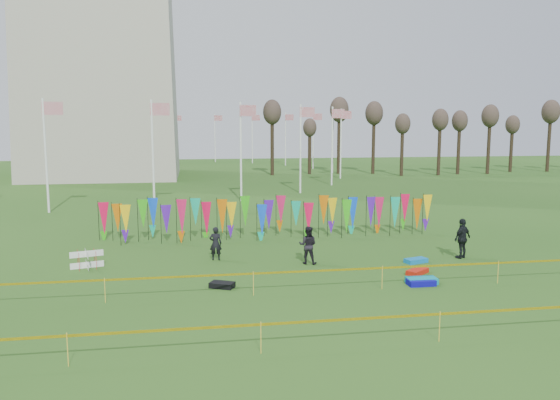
{
  "coord_description": "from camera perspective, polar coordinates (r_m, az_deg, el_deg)",
  "views": [
    {
      "loc": [
        -3.94,
        -20.27,
        6.16
      ],
      "look_at": [
        0.32,
        6.0,
        2.49
      ],
      "focal_mm": 35.0,
      "sensor_mm": 36.0,
      "label": 1
    }
  ],
  "objects": [
    {
      "name": "kite_bag_red",
      "position": [
        23.64,
        14.16,
        -7.26
      ],
      "size": [
        1.16,
        1.05,
        0.2
      ],
      "primitive_type": "cube",
      "rotation": [
        0.0,
        0.0,
        0.66
      ],
      "color": "red",
      "rests_on": "ground"
    },
    {
      "name": "person_mid",
      "position": [
        24.42,
        2.93,
        -4.73
      ],
      "size": [
        0.95,
        0.77,
        1.7
      ],
      "primitive_type": "imported",
      "rotation": [
        0.0,
        0.0,
        2.77
      ],
      "color": "black",
      "rests_on": "ground"
    },
    {
      "name": "flagpole_ring",
      "position": [
        69.04,
        -17.68,
        5.69
      ],
      "size": [
        57.4,
        56.16,
        8.0
      ],
      "color": "white",
      "rests_on": "ground"
    },
    {
      "name": "caution_tape_far",
      "position": [
        15.47,
        5.41,
        -12.56
      ],
      "size": [
        26.0,
        0.02,
        0.9
      ],
      "color": "yellow",
      "rests_on": "ground"
    },
    {
      "name": "kite_bag_turquoise",
      "position": [
        22.29,
        14.57,
        -8.14
      ],
      "size": [
        1.19,
        0.62,
        0.24
      ],
      "primitive_type": "cube",
      "rotation": [
        0.0,
        0.0,
        -0.03
      ],
      "color": "#0B93A8",
      "rests_on": "ground"
    },
    {
      "name": "kite_bag_blue",
      "position": [
        22.05,
        14.52,
        -8.34
      ],
      "size": [
        1.05,
        0.55,
        0.22
      ],
      "primitive_type": "cube",
      "rotation": [
        0.0,
        0.0,
        0.0
      ],
      "color": "#0D0AA8",
      "rests_on": "ground"
    },
    {
      "name": "person_right",
      "position": [
        26.75,
        18.52,
        -3.83
      ],
      "size": [
        1.26,
        1.07,
        1.88
      ],
      "primitive_type": "imported",
      "rotation": [
        0.0,
        0.0,
        3.64
      ],
      "color": "black",
      "rests_on": "ground"
    },
    {
      "name": "caution_tape_near",
      "position": [
        20.2,
        1.74,
        -7.61
      ],
      "size": [
        26.0,
        0.02,
        0.9
      ],
      "color": "yellow",
      "rests_on": "ground"
    },
    {
      "name": "kite_bag_teal",
      "position": [
        25.48,
        14.02,
        -6.16
      ],
      "size": [
        1.12,
        0.77,
        0.2
      ],
      "primitive_type": "cube",
      "rotation": [
        0.0,
        0.0,
        0.3
      ],
      "color": "#0E74C5",
      "rests_on": "ground"
    },
    {
      "name": "box_kite",
      "position": [
        25.14,
        -19.53,
        -5.88
      ],
      "size": [
        0.71,
        0.71,
        0.79
      ],
      "rotation": [
        0.0,
        0.0,
        0.28
      ],
      "color": "red",
      "rests_on": "ground"
    },
    {
      "name": "tree_line",
      "position": [
        73.63,
        20.18,
        7.38
      ],
      "size": [
        53.92,
        1.92,
        7.84
      ],
      "color": "#332819",
      "rests_on": "ground"
    },
    {
      "name": "person_left",
      "position": [
        25.22,
        -6.75,
        -4.53
      ],
      "size": [
        0.6,
        0.46,
        1.55
      ],
      "primitive_type": "imported",
      "rotation": [
        0.0,
        0.0,
        3.05
      ],
      "color": "black",
      "rests_on": "ground"
    },
    {
      "name": "kite_bag_black",
      "position": [
        21.19,
        -6.07,
        -8.81
      ],
      "size": [
        1.04,
        0.87,
        0.21
      ],
      "primitive_type": "cube",
      "rotation": [
        0.0,
        0.0,
        -0.46
      ],
      "color": "black",
      "rests_on": "ground"
    },
    {
      "name": "banner_row",
      "position": [
        29.9,
        -0.98,
        -1.48
      ],
      "size": [
        18.64,
        0.64,
        2.2
      ],
      "color": "black",
      "rests_on": "ground"
    },
    {
      "name": "ground",
      "position": [
        21.55,
        1.72,
        -8.77
      ],
      "size": [
        160.0,
        160.0,
        0.0
      ],
      "primitive_type": "plane",
      "color": "#224B15",
      "rests_on": "ground"
    }
  ]
}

